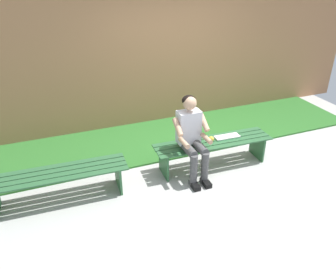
{
  "coord_description": "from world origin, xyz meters",
  "views": [
    {
      "loc": [
        2.31,
        3.95,
        2.93
      ],
      "look_at": [
        0.82,
        0.15,
        0.79
      ],
      "focal_mm": 35.55,
      "sensor_mm": 36.0,
      "label": 1
    }
  ],
  "objects": [
    {
      "name": "book_open",
      "position": [
        -0.26,
        -0.04,
        0.45
      ],
      "size": [
        0.42,
        0.18,
        0.02
      ],
      "rotation": [
        0.0,
        0.0,
        -0.04
      ],
      "color": "white",
      "rests_on": "bench_near"
    },
    {
      "name": "apple",
      "position": [
        0.04,
        -0.01,
        0.48
      ],
      "size": [
        0.09,
        0.09,
        0.09
      ],
      "primitive_type": "sphere",
      "color": "gold",
      "rests_on": "bench_near"
    },
    {
      "name": "bench_near",
      "position": [
        0.0,
        0.0,
        0.34
      ],
      "size": [
        1.89,
        0.52,
        0.44
      ],
      "rotation": [
        0.0,
        0.0,
        -0.04
      ],
      "color": "#2D6038",
      "rests_on": "ground"
    },
    {
      "name": "brick_wall",
      "position": [
        0.5,
        -2.02,
        1.42
      ],
      "size": [
        9.5,
        0.24,
        2.85
      ],
      "primitive_type": "cube",
      "color": "#B27A51",
      "rests_on": "ground"
    },
    {
      "name": "person_seated",
      "position": [
        0.43,
        0.1,
        0.68
      ],
      "size": [
        0.5,
        0.69,
        1.24
      ],
      "color": "silver",
      "rests_on": "ground"
    },
    {
      "name": "bench_far",
      "position": [
        2.34,
        0.0,
        0.34
      ],
      "size": [
        1.86,
        0.52,
        0.44
      ],
      "rotation": [
        0.0,
        0.0,
        -0.04
      ],
      "color": "#2D6038",
      "rests_on": "ground"
    },
    {
      "name": "ground_plane",
      "position": [
        1.17,
        1.0,
        -0.02
      ],
      "size": [
        10.0,
        7.0,
        0.04
      ],
      "primitive_type": "cube",
      "color": "#B2B2AD"
    },
    {
      "name": "grass_strip",
      "position": [
        1.17,
        -1.3,
        0.01
      ],
      "size": [
        9.0,
        1.86,
        0.03
      ],
      "primitive_type": "cube",
      "color": "#2D6B28",
      "rests_on": "ground"
    }
  ]
}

